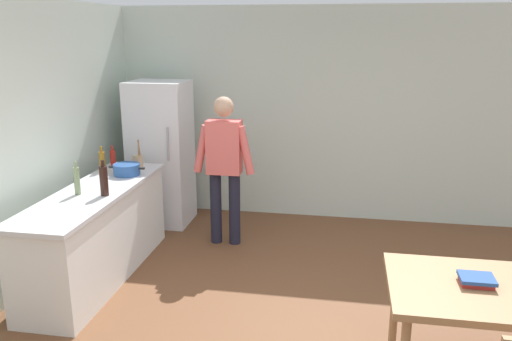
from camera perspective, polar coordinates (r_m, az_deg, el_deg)
ground_plane at (r=4.34m, az=3.63°, el=-18.25°), size 14.00×14.00×0.00m
wall_back at (r=6.69m, az=6.74°, el=6.15°), size 6.40×0.12×2.70m
kitchen_counter at (r=5.36m, az=-17.15°, el=-6.70°), size 0.64×2.20×0.90m
refrigerator at (r=6.59m, az=-10.45°, el=1.87°), size 0.70×0.67×1.80m
person at (r=5.78m, az=-3.51°, el=1.04°), size 0.70×0.22×1.70m
dining_table at (r=3.86m, az=24.94°, el=-12.70°), size 1.40×0.90×0.75m
cooking_pot at (r=5.67m, az=-14.09°, el=0.12°), size 0.40×0.28×0.12m
utensil_jar at (r=5.94m, az=-12.90°, el=1.06°), size 0.11×0.11×0.32m
bottle_sauce_red at (r=6.07m, az=-15.54°, el=1.36°), size 0.06×0.06×0.24m
bottle_wine_dark at (r=4.99m, az=-16.46°, el=-1.06°), size 0.08×0.08×0.34m
bottle_oil_amber at (r=5.86m, az=-16.63°, el=0.99°), size 0.06×0.06×0.28m
bottle_vinegar_tall at (r=5.10m, az=-19.17°, el=-1.04°), size 0.06×0.06×0.32m
book_stack at (r=3.81m, az=23.17°, el=-11.07°), size 0.23×0.18×0.06m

